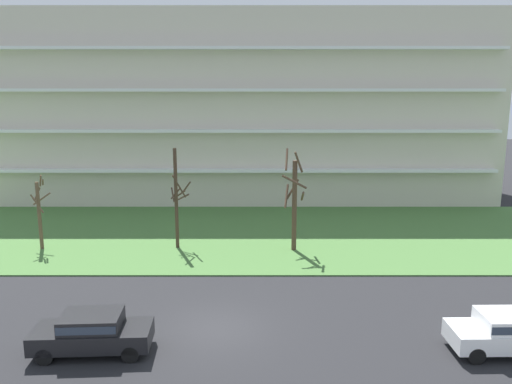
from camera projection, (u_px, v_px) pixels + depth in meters
name	position (u px, v px, depth m)	size (l,w,h in m)	color
ground	(217.00, 328.00, 21.47)	(160.00, 160.00, 0.00)	#232326
grass_lawn_strip	(232.00, 234.00, 35.18)	(80.00, 16.00, 0.08)	#477238
apartment_building	(239.00, 107.00, 48.09)	(44.38, 14.58, 16.16)	beige
tree_far_left	(40.00, 212.00, 31.40)	(1.15, 1.02, 4.74)	brown
tree_left	(177.00, 198.00, 31.51)	(1.38, 1.63, 6.31)	#423023
tree_center	(295.00, 200.00, 30.98)	(1.50, 1.50, 6.31)	#4C3828
sedan_white_near_left	(509.00, 331.00, 19.33)	(4.43, 1.87, 1.57)	white
sedan_black_center_left	(93.00, 331.00, 19.34)	(4.49, 2.04, 1.57)	black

